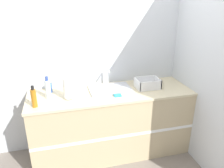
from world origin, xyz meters
The scene contains 11 objects.
ground_plane centered at (0.00, 0.00, 0.00)m, with size 12.00×12.00×0.00m, color slate.
wall_back centered at (0.00, 0.69, 1.30)m, with size 4.50×0.06×2.60m.
wall_right centered at (1.08, 0.33, 1.30)m, with size 0.06×2.66×2.60m.
counter_cabinet centered at (0.00, 0.33, 0.47)m, with size 2.13×0.68×0.93m.
sink centered at (0.00, 0.41, 0.95)m, with size 0.55×0.38×0.24m.
paper_towel_roll centered at (-0.55, 0.26, 1.07)m, with size 0.12×0.12×0.27m.
dish_rack centered at (0.51, 0.34, 0.98)m, with size 0.31×0.23×0.13m.
bottle_clear centered at (-0.79, 0.33, 1.05)m, with size 0.07×0.07×0.28m.
bottle_amber centered at (-0.94, 0.14, 1.04)m, with size 0.06×0.06×0.25m.
bottle_blue centered at (-0.77, 0.51, 1.00)m, with size 0.06×0.06×0.16m.
sponge centered at (0.04, 0.17, 0.94)m, with size 0.09×0.06×0.02m.
Camera 1 is at (-0.65, -2.19, 2.07)m, focal length 35.00 mm.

